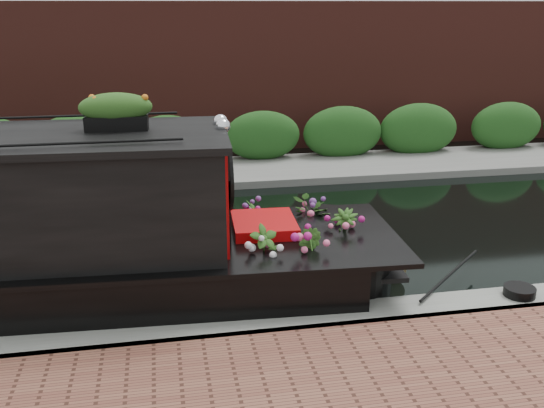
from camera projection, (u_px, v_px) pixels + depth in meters
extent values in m
plane|color=black|center=(187.00, 244.00, 10.42)|extent=(80.00, 80.00, 0.00)
cube|color=gray|center=(201.00, 344.00, 7.34)|extent=(40.00, 0.60, 0.50)
cube|color=slate|center=(177.00, 178.00, 14.34)|extent=(40.00, 2.40, 0.34)
cube|color=#1D4918|center=(176.00, 168.00, 15.18)|extent=(40.00, 1.10, 2.80)
cube|color=#51211B|center=(173.00, 150.00, 17.14)|extent=(40.00, 1.00, 8.00)
cube|color=#C1070A|center=(223.00, 186.00, 8.25)|extent=(0.17, 1.92, 1.48)
cube|color=black|center=(107.00, 210.00, 7.06)|extent=(0.99, 0.08, 0.60)
cube|color=#C1070A|center=(264.00, 238.00, 8.60)|extent=(0.93, 1.03, 0.55)
sphere|color=white|center=(223.00, 126.00, 7.84)|extent=(0.20, 0.20, 0.20)
sphere|color=white|center=(221.00, 122.00, 8.12)|extent=(0.20, 0.20, 0.20)
cube|color=black|center=(117.00, 123.00, 7.73)|extent=(0.80, 0.32, 0.18)
ellipsoid|color=#CB6816|center=(115.00, 105.00, 7.66)|extent=(0.86, 0.31, 0.26)
imported|color=#2D591D|center=(264.00, 253.00, 7.84)|extent=(0.45, 0.37, 0.74)
imported|color=#2D591D|center=(309.00, 254.00, 7.91)|extent=(0.40, 0.44, 0.66)
imported|color=#2D591D|center=(313.00, 217.00, 9.28)|extent=(0.73, 0.69, 0.64)
imported|color=#2D591D|center=(343.00, 233.00, 8.61)|extent=(0.53, 0.53, 0.68)
imported|color=#2D591D|center=(253.00, 219.00, 9.27)|extent=(0.28, 0.36, 0.60)
cylinder|color=brown|center=(390.00, 265.00, 9.12)|extent=(0.38, 0.40, 0.38)
cylinder|color=black|center=(520.00, 291.00, 8.01)|extent=(0.41, 0.41, 0.12)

